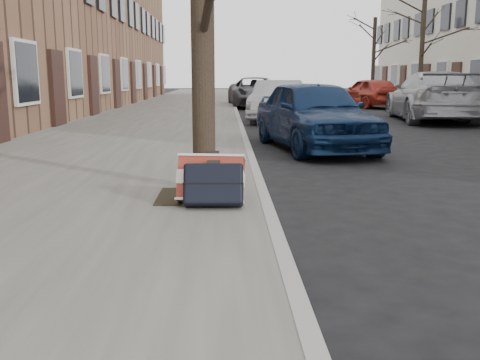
{
  "coord_description": "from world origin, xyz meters",
  "views": [
    {
      "loc": [
        -1.68,
        -4.56,
        1.43
      ],
      "look_at": [
        -1.53,
        0.8,
        0.38
      ],
      "focal_mm": 40.0,
      "sensor_mm": 36.0,
      "label": 1
    }
  ],
  "objects_px": {
    "car_near_mid": "(278,101)",
    "suitcase_red": "(211,179)",
    "suitcase_navy": "(214,184)",
    "car_near_front": "(314,114)"
  },
  "relations": [
    {
      "from": "suitcase_navy",
      "to": "car_near_mid",
      "type": "relative_size",
      "value": 0.15
    },
    {
      "from": "suitcase_red",
      "to": "car_near_mid",
      "type": "distance_m",
      "value": 11.92
    },
    {
      "from": "car_near_mid",
      "to": "suitcase_red",
      "type": "bearing_deg",
      "value": -86.11
    },
    {
      "from": "suitcase_navy",
      "to": "car_near_front",
      "type": "distance_m",
      "value": 5.55
    },
    {
      "from": "suitcase_navy",
      "to": "car_near_front",
      "type": "xyz_separation_m",
      "value": [
        1.87,
        5.22,
        0.34
      ]
    },
    {
      "from": "car_near_front",
      "to": "car_near_mid",
      "type": "height_order",
      "value": "car_near_front"
    },
    {
      "from": "car_near_front",
      "to": "suitcase_red",
      "type": "bearing_deg",
      "value": -120.58
    },
    {
      "from": "suitcase_red",
      "to": "suitcase_navy",
      "type": "distance_m",
      "value": 0.14
    },
    {
      "from": "suitcase_red",
      "to": "car_near_mid",
      "type": "height_order",
      "value": "car_near_mid"
    },
    {
      "from": "car_near_front",
      "to": "car_near_mid",
      "type": "distance_m",
      "value": 6.7
    }
  ]
}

